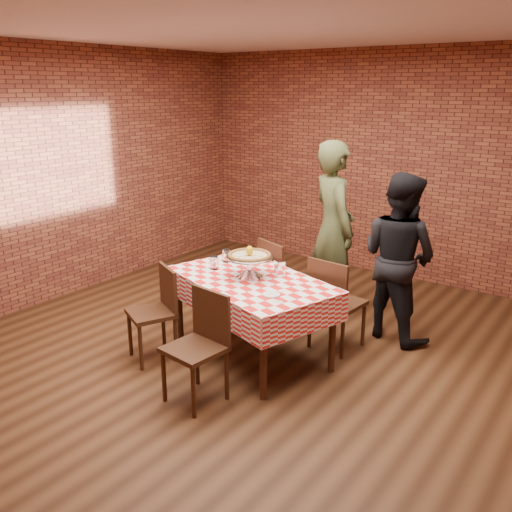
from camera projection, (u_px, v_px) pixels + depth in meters
name	position (u px, v px, depth m)	size (l,w,h in m)	color
ground	(249.00, 356.00, 5.12)	(6.00, 6.00, 0.00)	black
back_wall	(388.00, 165.00, 7.01)	(5.50, 5.50, 0.00)	maroon
table	(251.00, 317.00, 5.05)	(1.53, 0.92, 0.75)	#391F13
tablecloth	(251.00, 292.00, 4.97)	(1.56, 0.95, 0.26)	red
pizza_stand	(250.00, 267.00, 4.95)	(0.43, 0.43, 0.19)	silver
pizza	(249.00, 256.00, 4.92)	(0.40, 0.40, 0.03)	beige
lemon	(249.00, 251.00, 4.91)	(0.07, 0.07, 0.09)	gold
water_glass_left	(214.00, 263.00, 5.17)	(0.08, 0.08, 0.13)	white
water_glass_right	(226.00, 256.00, 5.39)	(0.08, 0.08, 0.13)	white
side_plate	(271.00, 295.00, 4.54)	(0.15, 0.15, 0.01)	white
sweetener_packet_a	(274.00, 301.00, 4.41)	(0.05, 0.04, 0.01)	white
sweetener_packet_b	(280.00, 302.00, 4.38)	(0.05, 0.04, 0.01)	white
condiment_caddy	(280.00, 268.00, 5.03)	(0.09, 0.07, 0.13)	silver
chair_near_left	(151.00, 315.00, 4.95)	(0.39, 0.39, 0.87)	#391F13
chair_near_right	(194.00, 350.00, 4.27)	(0.41, 0.41, 0.89)	#391F13
chair_far_left	(285.00, 281.00, 5.76)	(0.43, 0.43, 0.91)	#391F13
chair_far_right	(338.00, 302.00, 5.18)	(0.43, 0.43, 0.91)	#391F13
diner_olive	(333.00, 229.00, 5.91)	(0.69, 0.45, 1.90)	#424B29
diner_black	(398.00, 257.00, 5.31)	(0.81, 0.63, 1.66)	black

